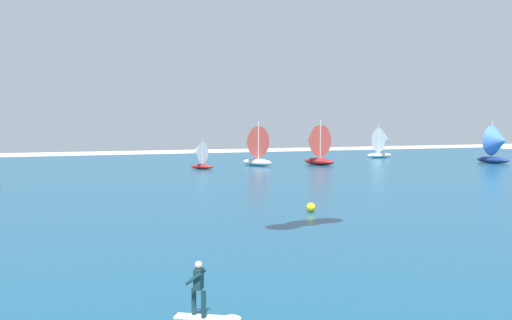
{
  "coord_description": "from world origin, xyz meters",
  "views": [
    {
      "loc": [
        -8.33,
        -3.99,
        5.85
      ],
      "look_at": [
        -1.09,
        14.86,
        4.5
      ],
      "focal_mm": 43.05,
      "sensor_mm": 36.0,
      "label": 1
    }
  ],
  "objects_px": {
    "sailboat_outermost": "(199,155)",
    "sailboat_far_right": "(383,143)",
    "sailboat_heeled_over": "(315,144)",
    "sailboat_anchored_offshore": "(498,144)",
    "marker_buoy": "(311,207)",
    "sailboat_center_horizon": "(253,145)",
    "kitesurfer": "(205,298)"
  },
  "relations": [
    {
      "from": "sailboat_center_horizon",
      "to": "sailboat_far_right",
      "type": "xyz_separation_m",
      "value": [
        23.4,
        7.3,
        -0.25
      ]
    },
    {
      "from": "sailboat_outermost",
      "to": "marker_buoy",
      "type": "xyz_separation_m",
      "value": [
        -2.48,
        -34.45,
        -1.32
      ]
    },
    {
      "from": "sailboat_outermost",
      "to": "sailboat_center_horizon",
      "type": "height_order",
      "value": "sailboat_center_horizon"
    },
    {
      "from": "sailboat_center_horizon",
      "to": "sailboat_heeled_over",
      "type": "distance_m",
      "value": 7.9
    },
    {
      "from": "sailboat_anchored_offshore",
      "to": "sailboat_far_right",
      "type": "xyz_separation_m",
      "value": [
        -7.28,
        15.65,
        -0.26
      ]
    },
    {
      "from": "sailboat_outermost",
      "to": "marker_buoy",
      "type": "bearing_deg",
      "value": -94.12
    },
    {
      "from": "marker_buoy",
      "to": "sailboat_center_horizon",
      "type": "bearing_deg",
      "value": 74.55
    },
    {
      "from": "sailboat_anchored_offshore",
      "to": "sailboat_far_right",
      "type": "relative_size",
      "value": 1.12
    },
    {
      "from": "sailboat_far_right",
      "to": "sailboat_anchored_offshore",
      "type": "bearing_deg",
      "value": -65.04
    },
    {
      "from": "sailboat_anchored_offshore",
      "to": "sailboat_far_right",
      "type": "height_order",
      "value": "sailboat_anchored_offshore"
    },
    {
      "from": "sailboat_heeled_over",
      "to": "sailboat_outermost",
      "type": "bearing_deg",
      "value": -176.11
    },
    {
      "from": "sailboat_anchored_offshore",
      "to": "sailboat_far_right",
      "type": "bearing_deg",
      "value": 114.96
    },
    {
      "from": "sailboat_far_right",
      "to": "marker_buoy",
      "type": "height_order",
      "value": "sailboat_far_right"
    },
    {
      "from": "sailboat_anchored_offshore",
      "to": "marker_buoy",
      "type": "relative_size",
      "value": 9.58
    },
    {
      "from": "sailboat_anchored_offshore",
      "to": "sailboat_center_horizon",
      "type": "bearing_deg",
      "value": 164.78
    },
    {
      "from": "sailboat_center_horizon",
      "to": "sailboat_heeled_over",
      "type": "bearing_deg",
      "value": -11.94
    },
    {
      "from": "sailboat_anchored_offshore",
      "to": "sailboat_center_horizon",
      "type": "height_order",
      "value": "sailboat_anchored_offshore"
    },
    {
      "from": "sailboat_heeled_over",
      "to": "sailboat_center_horizon",
      "type": "bearing_deg",
      "value": 168.06
    },
    {
      "from": "sailboat_outermost",
      "to": "sailboat_center_horizon",
      "type": "relative_size",
      "value": 0.64
    },
    {
      "from": "sailboat_anchored_offshore",
      "to": "sailboat_heeled_over",
      "type": "xyz_separation_m",
      "value": [
        -22.96,
        6.71,
        0.07
      ]
    },
    {
      "from": "kitesurfer",
      "to": "sailboat_anchored_offshore",
      "type": "xyz_separation_m",
      "value": [
        52.8,
        46.05,
        1.93
      ]
    },
    {
      "from": "sailboat_outermost",
      "to": "sailboat_heeled_over",
      "type": "bearing_deg",
      "value": 3.89
    },
    {
      "from": "sailboat_center_horizon",
      "to": "marker_buoy",
      "type": "xyz_separation_m",
      "value": [
        -10.27,
        -37.14,
        -2.24
      ]
    },
    {
      "from": "sailboat_outermost",
      "to": "sailboat_far_right",
      "type": "distance_m",
      "value": 32.75
    },
    {
      "from": "sailboat_anchored_offshore",
      "to": "sailboat_heeled_over",
      "type": "bearing_deg",
      "value": 163.7
    },
    {
      "from": "sailboat_outermost",
      "to": "sailboat_far_right",
      "type": "height_order",
      "value": "sailboat_far_right"
    },
    {
      "from": "sailboat_outermost",
      "to": "sailboat_far_right",
      "type": "relative_size",
      "value": 0.71
    },
    {
      "from": "sailboat_heeled_over",
      "to": "sailboat_far_right",
      "type": "height_order",
      "value": "sailboat_heeled_over"
    },
    {
      "from": "kitesurfer",
      "to": "sailboat_anchored_offshore",
      "type": "distance_m",
      "value": 70.09
    },
    {
      "from": "kitesurfer",
      "to": "sailboat_heeled_over",
      "type": "distance_m",
      "value": 60.65
    },
    {
      "from": "marker_buoy",
      "to": "sailboat_outermost",
      "type": "bearing_deg",
      "value": 85.88
    },
    {
      "from": "kitesurfer",
      "to": "sailboat_outermost",
      "type": "relative_size",
      "value": 0.56
    }
  ]
}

